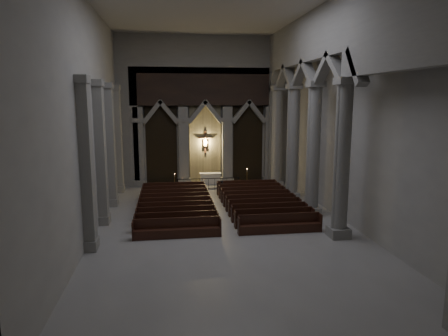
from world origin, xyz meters
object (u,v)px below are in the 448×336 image
altar_rail (209,182)px  worshipper (222,188)px  candle_stand_left (175,185)px  pews (219,206)px  altar (210,178)px  candle_stand_right (247,182)px

altar_rail → worshipper: size_ratio=4.27×
candle_stand_left → worshipper: candle_stand_left is taller
altar_rail → pews: size_ratio=0.49×
altar → candle_stand_left: (-2.93, -1.00, -0.26)m
altar → pews: bearing=-92.3°
candle_stand_left → altar: bearing=18.8°
altar_rail → altar: bearing=79.0°
candle_stand_right → pews: candle_stand_right is taller
altar → worshipper: bearing=-82.6°
pews → candle_stand_right: bearing=64.6°
candle_stand_left → pews: candle_stand_left is taller
candle_stand_right → pews: 7.30m
worshipper → candle_stand_right: bearing=43.2°
altar → candle_stand_left: candle_stand_left is taller
candle_stand_left → worshipper: size_ratio=1.09×
altar → candle_stand_right: (2.82, -1.15, -0.18)m
altar → pews: (-0.31, -7.75, -0.27)m
candle_stand_left → candle_stand_right: (5.76, -0.15, 0.09)m
altar → pews: size_ratio=0.18×
altar → candle_stand_left: size_ratio=1.40×
candle_stand_left → altar_rail: bearing=-13.2°
altar_rail → worshipper: (0.79, -2.03, -0.06)m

